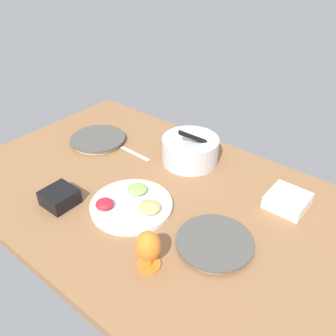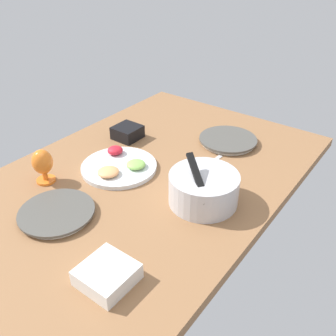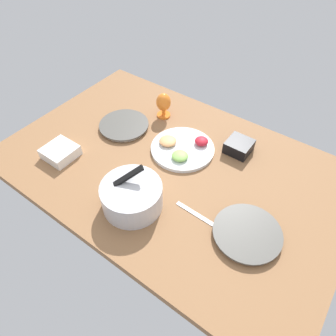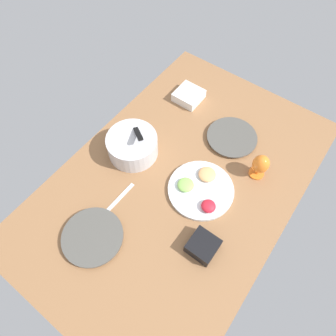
% 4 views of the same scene
% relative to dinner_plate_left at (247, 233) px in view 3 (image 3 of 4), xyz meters
% --- Properties ---
extents(ground_plane, '(1.60, 1.04, 0.04)m').
position_rel_dinner_plate_left_xyz_m(ground_plane, '(0.46, -0.14, -0.03)').
color(ground_plane, '#8C603D').
extents(dinner_plate_left, '(0.27, 0.27, 0.02)m').
position_rel_dinner_plate_left_xyz_m(dinner_plate_left, '(0.00, 0.00, 0.00)').
color(dinner_plate_left, silver).
rests_on(dinner_plate_left, ground_plane).
extents(dinner_plate_right, '(0.26, 0.26, 0.02)m').
position_rel_dinner_plate_left_xyz_m(dinner_plate_right, '(0.83, -0.22, -0.00)').
color(dinner_plate_right, silver).
rests_on(dinner_plate_right, ground_plane).
extents(mixing_bowl, '(0.25, 0.25, 0.18)m').
position_rel_dinner_plate_left_xyz_m(mixing_bowl, '(0.45, 0.15, 0.05)').
color(mixing_bowl, silver).
rests_on(mixing_bowl, ground_plane).
extents(fruit_platter, '(0.31, 0.31, 0.05)m').
position_rel_dinner_plate_left_xyz_m(fruit_platter, '(0.47, -0.25, 0.00)').
color(fruit_platter, silver).
rests_on(fruit_platter, ground_plane).
extents(hurricane_glass_orange, '(0.08, 0.08, 0.14)m').
position_rel_dinner_plate_left_xyz_m(hurricane_glass_orange, '(0.71, -0.42, 0.07)').
color(hurricane_glass_orange, orange).
rests_on(hurricane_glass_orange, ground_plane).
extents(square_bowl_black, '(0.12, 0.12, 0.06)m').
position_rel_dinner_plate_left_xyz_m(square_bowl_black, '(0.25, -0.41, 0.02)').
color(square_bowl_black, black).
rests_on(square_bowl_black, ground_plane).
extents(square_bowl_white, '(0.14, 0.14, 0.05)m').
position_rel_dinner_plate_left_xyz_m(square_bowl_white, '(0.93, 0.13, 0.02)').
color(square_bowl_white, white).
rests_on(square_bowl_white, ground_plane).
extents(fork_by_left_plate, '(0.18, 0.02, 0.01)m').
position_rel_dinner_plate_left_xyz_m(fork_by_left_plate, '(0.22, 0.03, -0.01)').
color(fork_by_left_plate, silver).
rests_on(fork_by_left_plate, ground_plane).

